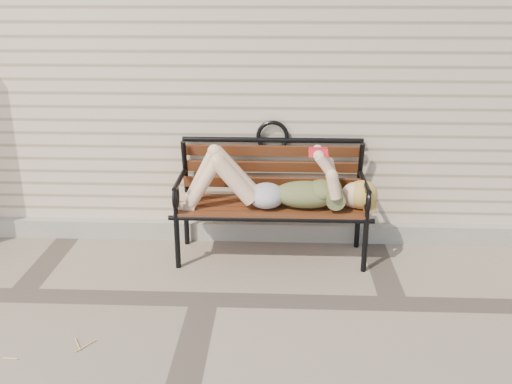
{
  "coord_description": "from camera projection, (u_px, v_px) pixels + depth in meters",
  "views": [
    {
      "loc": [
        0.48,
        -3.29,
        1.95
      ],
      "look_at": [
        0.32,
        0.46,
        0.6
      ],
      "focal_mm": 40.0,
      "sensor_mm": 36.0,
      "label": 1
    }
  ],
  "objects": [
    {
      "name": "ground",
      "position": [
        204.0,
        299.0,
        3.78
      ],
      "size": [
        80.0,
        80.0,
        0.0
      ],
      "primitive_type": "plane",
      "color": "gray",
      "rests_on": "ground"
    },
    {
      "name": "house_wall",
      "position": [
        236.0,
        32.0,
        6.09
      ],
      "size": [
        8.0,
        4.0,
        3.0
      ],
      "primitive_type": "cube",
      "color": "beige",
      "rests_on": "ground"
    },
    {
      "name": "foundation_strip",
      "position": [
        219.0,
        230.0,
        4.66
      ],
      "size": [
        8.0,
        0.1,
        0.15
      ],
      "primitive_type": "cube",
      "color": "#A9A598",
      "rests_on": "ground"
    },
    {
      "name": "garden_bench",
      "position": [
        272.0,
        184.0,
        4.28
      ],
      "size": [
        1.54,
        0.61,
        1.0
      ],
      "color": "black",
      "rests_on": "ground"
    },
    {
      "name": "reading_woman",
      "position": [
        273.0,
        185.0,
        4.15
      ],
      "size": [
        1.45,
        0.33,
        0.46
      ],
      "color": "#09323F",
      "rests_on": "ground"
    }
  ]
}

